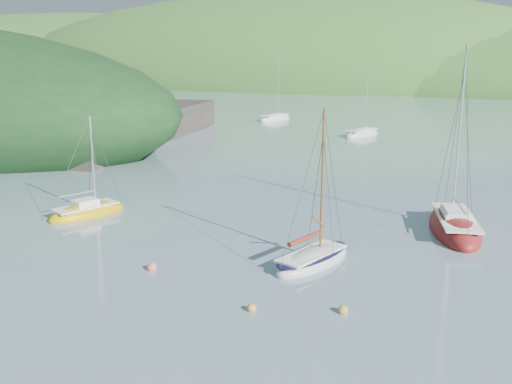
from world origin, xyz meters
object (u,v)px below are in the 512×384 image
at_px(daysailer_white, 313,260).
at_px(sailboat_yellow, 87,213).
at_px(sloop_red, 454,228).
at_px(distant_sloop_a, 362,134).
at_px(distant_sloop_c, 275,119).

height_order(daysailer_white, sailboat_yellow, daysailer_white).
distance_m(sloop_red, sailboat_yellow, 22.71).
bearing_deg(sailboat_yellow, distant_sloop_a, 100.31).
bearing_deg(distant_sloop_a, sloop_red, -50.43).
bearing_deg(sailboat_yellow, sloop_red, 36.04).
bearing_deg(sloop_red, sailboat_yellow, -179.13).
distance_m(sloop_red, distant_sloop_c, 55.80).
xyz_separation_m(sloop_red, sailboat_yellow, (-21.86, -6.17, -0.05)).
relative_size(daysailer_white, sailboat_yellow, 1.18).
height_order(daysailer_white, distant_sloop_a, distant_sloop_a).
relative_size(daysailer_white, distant_sloop_c, 0.83).
height_order(sloop_red, sailboat_yellow, sloop_red).
xyz_separation_m(daysailer_white, sloop_red, (5.89, 8.36, 0.02)).
bearing_deg(distant_sloop_a, sailboat_yellow, -82.38).
relative_size(sailboat_yellow, distant_sloop_a, 0.74).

